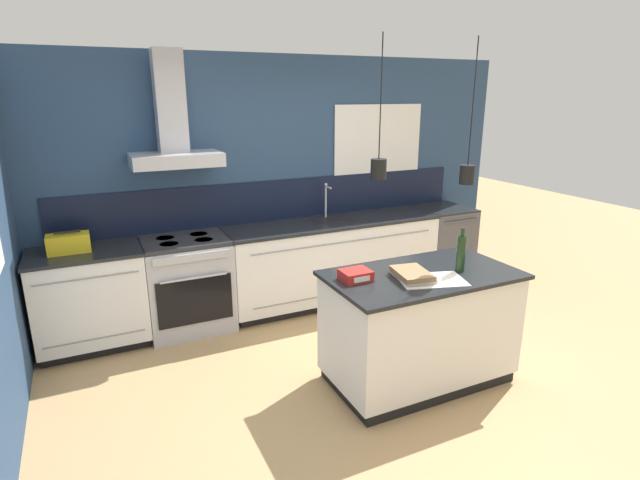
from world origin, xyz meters
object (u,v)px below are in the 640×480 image
(dishwasher, at_px, (441,244))
(bottle_on_island, at_px, (461,253))
(oven_range, at_px, (188,284))
(red_supply_box, at_px, (356,275))
(yellow_toolbox, at_px, (69,243))
(book_stack, at_px, (412,275))

(dishwasher, distance_m, bottle_on_island, 2.31)
(oven_range, xyz_separation_m, bottle_on_island, (1.74, -1.81, 0.60))
(red_supply_box, distance_m, yellow_toolbox, 2.50)
(oven_range, bearing_deg, bottle_on_island, -46.10)
(oven_range, distance_m, dishwasher, 3.04)
(dishwasher, xyz_separation_m, book_stack, (-1.73, -1.79, 0.49))
(oven_range, height_order, dishwasher, same)
(oven_range, relative_size, dishwasher, 1.00)
(book_stack, xyz_separation_m, red_supply_box, (-0.39, 0.16, 0.00))
(oven_range, height_order, yellow_toolbox, yellow_toolbox)
(dishwasher, xyz_separation_m, red_supply_box, (-2.12, -1.63, 0.49))
(dishwasher, relative_size, yellow_toolbox, 2.68)
(dishwasher, bearing_deg, book_stack, -134.06)
(oven_range, height_order, book_stack, book_stack)
(red_supply_box, bearing_deg, oven_range, 119.45)
(oven_range, distance_m, bottle_on_island, 2.58)
(bottle_on_island, relative_size, book_stack, 0.91)
(book_stack, bearing_deg, red_supply_box, 157.82)
(oven_range, xyz_separation_m, yellow_toolbox, (-0.97, 0.00, 0.54))
(bottle_on_island, height_order, yellow_toolbox, bottle_on_island)
(book_stack, height_order, red_supply_box, red_supply_box)
(yellow_toolbox, bearing_deg, book_stack, -38.23)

